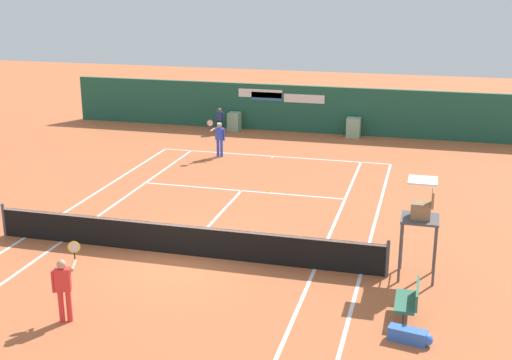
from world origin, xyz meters
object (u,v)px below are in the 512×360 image
tennis_ball_near_service_line (206,162)px  equipment_bag (412,336)px  player_bench (410,299)px  player_on_baseline (219,136)px  player_near_side (64,284)px  tennis_ball_mid_court (268,191)px  ball_kid_right_post (220,119)px  umpire_chair (421,214)px

tennis_ball_near_service_line → equipment_bag: bearing=-54.4°
player_bench → player_on_baseline: bearing=34.4°
player_near_side → tennis_ball_mid_court: bearing=56.8°
player_bench → tennis_ball_near_service_line: bearing=37.7°
player_on_baseline → tennis_ball_near_service_line: bearing=84.1°
player_on_baseline → tennis_ball_near_service_line: size_ratio=26.51×
player_near_side → ball_kid_right_post: bearing=76.0°
player_bench → player_near_side: (-7.95, -2.24, 0.45)m
player_near_side → tennis_ball_mid_court: 11.22m
player_near_side → tennis_ball_near_service_line: 14.38m
player_bench → ball_kid_right_post: bearing=30.6°
player_on_baseline → ball_kid_right_post: bearing=-66.3°
player_near_side → ball_kid_right_post: (-2.55, 20.02, -0.19)m
player_near_side → tennis_ball_near_service_line: (-1.37, 14.28, -0.92)m
equipment_bag → tennis_ball_near_service_line: 16.22m
player_bench → player_near_side: bearing=105.8°
umpire_chair → equipment_bag: size_ratio=2.75×
umpire_chair → player_near_side: size_ratio=1.53×
umpire_chair → ball_kid_right_post: umpire_chair is taller
umpire_chair → player_near_side: bearing=120.1°
tennis_ball_near_service_line → tennis_ball_mid_court: same height
umpire_chair → player_on_baseline: bearing=40.3°
ball_kid_right_post → umpire_chair: bearing=127.6°
equipment_bag → tennis_ball_mid_court: size_ratio=15.03×
tennis_ball_near_service_line → umpire_chair: bearing=-45.6°
equipment_bag → tennis_ball_mid_court: (-5.75, 9.85, -0.13)m
tennis_ball_near_service_line → player_on_baseline: bearing=77.9°
player_bench → player_near_side: size_ratio=0.65×
umpire_chair → ball_kid_right_post: (-10.60, 15.35, -1.06)m
player_bench → equipment_bag: bearing=-174.2°
equipment_bag → tennis_ball_mid_court: 11.41m
tennis_ball_mid_court → player_bench: bearing=-57.1°
umpire_chair → player_near_side: 9.35m
player_near_side → player_bench: bearing=-5.5°
tennis_ball_near_service_line → player_bench: bearing=-52.3°
player_on_baseline → tennis_ball_near_service_line: 1.52m
player_bench → player_on_baseline: player_on_baseline is taller
player_bench → player_on_baseline: size_ratio=0.67×
tennis_ball_mid_court → umpire_chair: bearing=-47.6°
umpire_chair → tennis_ball_mid_court: size_ratio=41.27×
equipment_bag → player_near_side: 8.18m
player_bench → equipment_bag: size_ratio=1.18×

